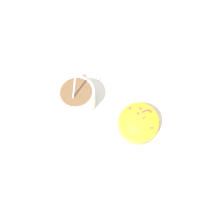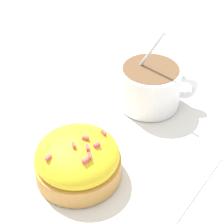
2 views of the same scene
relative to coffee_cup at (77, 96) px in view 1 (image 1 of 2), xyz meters
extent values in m
plane|color=silver|center=(-0.08, 0.01, -0.03)|extent=(3.00, 3.00, 0.00)
cube|color=white|center=(-0.08, 0.01, -0.03)|extent=(0.30, 0.29, 0.00)
cylinder|color=white|center=(0.00, 0.00, 0.00)|extent=(0.08, 0.08, 0.06)
cylinder|color=brown|center=(0.00, 0.00, 0.02)|extent=(0.07, 0.07, 0.01)
torus|color=white|center=(0.02, -0.04, 0.00)|extent=(0.02, 0.04, 0.04)
ellipsoid|color=silver|center=(0.00, -0.02, -0.02)|extent=(0.02, 0.02, 0.01)
cylinder|color=silver|center=(0.00, 0.01, 0.03)|extent=(0.01, 0.06, 0.10)
cylinder|color=#D19347|center=(-0.16, 0.01, -0.02)|extent=(0.10, 0.10, 0.02)
ellipsoid|color=yellow|center=(-0.16, 0.01, 0.00)|extent=(0.09, 0.09, 0.04)
cube|color=#EA4C56|center=(-0.17, -0.02, 0.02)|extent=(0.01, 0.01, 0.00)
cube|color=#EA4C56|center=(-0.13, -0.01, 0.02)|extent=(0.01, 0.01, 0.00)
cube|color=#EA4C56|center=(-0.19, 0.02, 0.02)|extent=(0.01, 0.00, 0.00)
cube|color=#EA4C56|center=(-0.16, -0.01, 0.02)|extent=(0.01, 0.01, 0.00)
cube|color=#EA4C56|center=(-0.17, -0.02, 0.02)|extent=(0.01, 0.01, 0.00)
cube|color=#EA4C56|center=(-0.15, 0.00, 0.02)|extent=(0.01, 0.01, 0.00)
cube|color=#EA4C56|center=(-0.15, -0.01, 0.02)|extent=(0.01, 0.01, 0.00)
cube|color=#EA4C56|center=(-0.17, 0.01, 0.02)|extent=(0.01, 0.01, 0.00)
camera|label=1|loc=(-0.17, 0.23, 0.56)|focal=42.00mm
camera|label=2|loc=(-0.38, -0.17, 0.30)|focal=60.00mm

